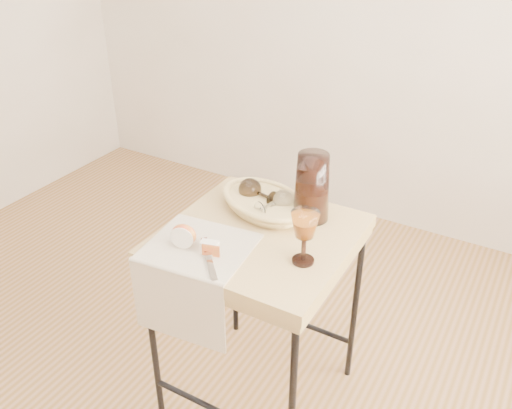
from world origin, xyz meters
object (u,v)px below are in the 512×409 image
Objects in this scene: apple_half at (184,235)px; table_knife at (209,257)px; bread_basket at (264,204)px; tea_towel at (199,247)px; side_table at (259,320)px; pitcher at (312,187)px; wine_goblet at (304,237)px; goblet_lying_b at (273,204)px; goblet_lying_a at (259,193)px.

apple_half is 0.39× the size of table_knife.
bread_basket reaches higher than table_knife.
tea_towel is 3.96× the size of apple_half.
pitcher reaches higher than side_table.
side_table is 2.75× the size of pitcher.
wine_goblet is at bearing 0.75° from apple_half.
apple_half is at bearing -89.25° from bread_basket.
goblet_lying_b is at bearing -169.21° from pitcher.
side_table is 0.55m from pitcher.
goblet_lying_a is (-0.03, 0.01, 0.03)m from bread_basket.
pitcher is at bearing 36.30° from apple_half.
tea_towel is at bearing 2.68° from apple_half.
tea_towel is at bearing -125.48° from side_table.
table_knife is at bearing -150.59° from wine_goblet.
side_table is 3.66× the size of table_knife.
goblet_lying_b is at bearing 46.00° from apple_half.
table_knife is (0.03, -0.37, -0.04)m from goblet_lying_a.
goblet_lying_a is at bearing 141.49° from table_knife.
goblet_lying_b is 0.29m from wine_goblet.
table_knife is at bearing -70.08° from bread_basket.
table_knife is (-0.05, -0.34, -0.04)m from goblet_lying_b.
wine_goblet is at bearing -19.77° from bread_basket.
tea_towel is (-0.12, -0.17, 0.39)m from side_table.
side_table is 9.43× the size of apple_half.
pitcher is at bearing -41.71° from goblet_lying_b.
tea_towel is 2.39× the size of goblet_lying_a.
goblet_lying_b is (0.11, 0.29, 0.05)m from tea_towel.
goblet_lying_b is at bearing 94.74° from side_table.
wine_goblet is at bearing 153.04° from goblet_lying_a.
side_table is 0.45m from tea_towel.
bread_basket is 0.04m from goblet_lying_a.
goblet_lying_a is (-0.09, 0.15, 0.44)m from side_table.
bread_basket is 3.91× the size of apple_half.
goblet_lying_a is (0.04, 0.32, 0.05)m from tea_towel.
apple_half is (-0.11, -0.33, 0.02)m from bread_basket.
side_table is 0.50m from apple_half.
pitcher is (0.11, 0.18, 0.51)m from side_table.
side_table is at bearing -153.35° from goblet_lying_b.
bread_basket is (-0.06, 0.14, 0.42)m from side_table.
goblet_lying_b is (-0.01, 0.12, 0.44)m from side_table.
apple_half reaches higher than side_table.
goblet_lying_b is 0.68× the size of wine_goblet.
wine_goblet is (0.21, -0.19, 0.04)m from goblet_lying_b.
bread_basket is 0.06m from goblet_lying_b.
pitcher reaches higher than table_knife.
pitcher is 0.27m from wine_goblet.
side_table is at bearing 122.41° from table_knife.
table_knife reaches higher than side_table.
pitcher is at bearing 50.39° from tea_towel.
pitcher reaches higher than tea_towel.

